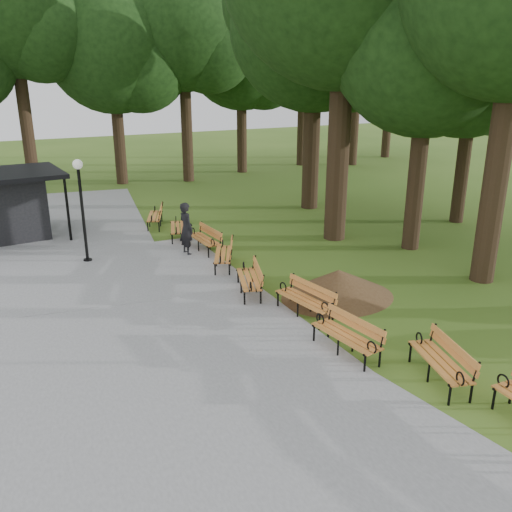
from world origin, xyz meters
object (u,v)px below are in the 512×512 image
person (186,229)px  bench_9 (155,216)px  dirt_mound (338,283)px  bench_3 (346,336)px  bench_5 (249,279)px  bench_6 (223,254)px  lawn_tree_4 (315,25)px  bench_8 (178,228)px  lawn_tree_5 (475,65)px  bench_4 (305,300)px  lamp_post (80,190)px  lawn_tree_1 (430,35)px  bench_2 (440,362)px  bench_7 (204,239)px

person → bench_9: size_ratio=0.97×
dirt_mound → bench_3: 3.28m
bench_5 → bench_6: same height
bench_3 → bench_5: same height
bench_6 → lawn_tree_4: size_ratio=0.16×
bench_5 → lawn_tree_4: 13.32m
bench_8 → lawn_tree_5: bearing=93.8°
dirt_mound → bench_5: bench_5 is taller
bench_3 → lawn_tree_4: 16.02m
bench_5 → bench_4: bearing=36.4°
lamp_post → lawn_tree_1: (10.58, -3.95, 4.71)m
bench_6 → bench_5: bearing=20.0°
lamp_post → bench_6: (3.76, -2.64, -1.99)m
bench_2 → bench_3: (-0.98, 1.78, 0.00)m
lawn_tree_1 → bench_4: bearing=-155.0°
person → lawn_tree_5: size_ratio=0.20×
person → lawn_tree_1: (7.36, -3.13, 6.22)m
bench_3 → person: bearing=177.9°
person → lawn_tree_5: 13.00m
person → bench_6: person is taller
bench_8 → bench_9: size_ratio=1.00×
bench_6 → bench_9: bearing=-148.9°
bench_7 → bench_2: bearing=3.0°
bench_2 → bench_6: same height
bench_6 → bench_8: size_ratio=1.00×
person → bench_6: bearing=-170.4°
lamp_post → dirt_mound: bearing=-49.1°
person → bench_4: 6.26m
bench_6 → person: bearing=-136.3°
person → bench_3: bearing=176.7°
bench_2 → bench_5: (-1.25, 5.89, 0.00)m
person → lamp_post: 3.66m
lawn_tree_1 → lamp_post: bearing=159.5°
person → bench_6: 1.96m
dirt_mound → bench_7: size_ratio=1.45×
bench_7 → lawn_tree_4: (7.02, 3.86, 7.54)m
dirt_mound → bench_7: bearing=106.6°
lawn_tree_1 → bench_9: bearing=135.2°
lawn_tree_1 → bench_2: bearing=-130.2°
bench_3 → bench_7: 8.32m
bench_6 → bench_7: (0.11, 1.84, 0.00)m
bench_8 → bench_9: 2.09m
person → bench_7: (0.65, 0.02, -0.48)m
bench_6 → bench_9: (-0.38, 5.85, 0.00)m
person → bench_8: bearing=-17.8°
bench_6 → bench_8: bearing=-150.3°
person → bench_9: 4.06m
bench_2 → bench_9: bearing=-156.6°
bench_9 → person: bearing=20.2°
person → bench_9: person is taller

